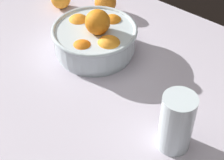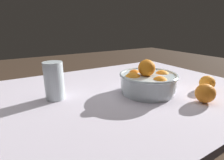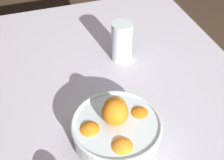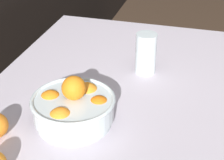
{
  "view_description": "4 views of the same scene",
  "coord_description": "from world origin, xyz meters",
  "px_view_note": "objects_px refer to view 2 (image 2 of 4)",
  "views": [
    {
      "loc": [
        0.45,
        -0.57,
        1.49
      ],
      "look_at": [
        0.0,
        -0.03,
        0.83
      ],
      "focal_mm": 60.0,
      "sensor_mm": 36.0,
      "label": 1
    },
    {
      "loc": [
        0.36,
        0.63,
        1.06
      ],
      "look_at": [
        -0.0,
        0.03,
        0.85
      ],
      "focal_mm": 28.0,
      "sensor_mm": 36.0,
      "label": 2
    },
    {
      "loc": [
        -0.67,
        0.27,
        1.51
      ],
      "look_at": [
        0.03,
        0.04,
        0.84
      ],
      "focal_mm": 50.0,
      "sensor_mm": 36.0,
      "label": 3
    },
    {
      "loc": [
        -1.0,
        -0.27,
        1.46
      ],
      "look_at": [
        0.04,
        0.02,
        0.83
      ],
      "focal_mm": 60.0,
      "sensor_mm": 36.0,
      "label": 4
    }
  ],
  "objects_px": {
    "orange_loose_near_bowl": "(205,93)",
    "juice_glass": "(54,83)",
    "fruit_bowl": "(148,81)",
    "orange_loose_front": "(207,83)"
  },
  "relations": [
    {
      "from": "fruit_bowl",
      "to": "orange_loose_near_bowl",
      "type": "height_order",
      "value": "fruit_bowl"
    },
    {
      "from": "fruit_bowl",
      "to": "orange_loose_near_bowl",
      "type": "bearing_deg",
      "value": 122.4
    },
    {
      "from": "orange_loose_near_bowl",
      "to": "orange_loose_front",
      "type": "bearing_deg",
      "value": -151.24
    },
    {
      "from": "fruit_bowl",
      "to": "orange_loose_near_bowl",
      "type": "distance_m",
      "value": 0.23
    },
    {
      "from": "orange_loose_near_bowl",
      "to": "orange_loose_front",
      "type": "distance_m",
      "value": 0.16
    },
    {
      "from": "fruit_bowl",
      "to": "orange_loose_near_bowl",
      "type": "relative_size",
      "value": 3.38
    },
    {
      "from": "juice_glass",
      "to": "orange_loose_near_bowl",
      "type": "height_order",
      "value": "juice_glass"
    },
    {
      "from": "juice_glass",
      "to": "orange_loose_near_bowl",
      "type": "distance_m",
      "value": 0.59
    },
    {
      "from": "orange_loose_front",
      "to": "juice_glass",
      "type": "bearing_deg",
      "value": -22.64
    },
    {
      "from": "orange_loose_near_bowl",
      "to": "juice_glass",
      "type": "bearing_deg",
      "value": -34.67
    }
  ]
}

